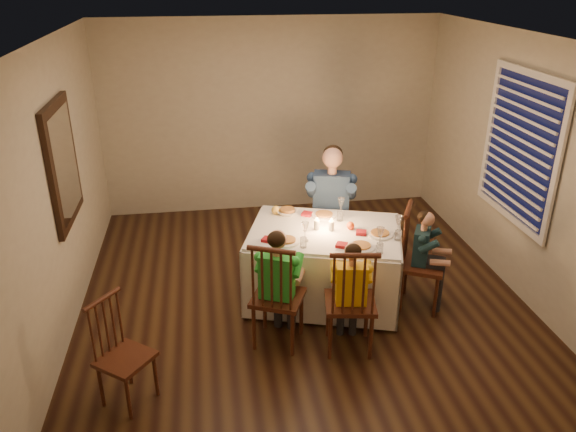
{
  "coord_description": "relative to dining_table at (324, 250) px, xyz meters",
  "views": [
    {
      "loc": [
        -0.91,
        -4.89,
        3.18
      ],
      "look_at": [
        -0.13,
        0.15,
        0.89
      ],
      "focal_mm": 35.0,
      "sensor_mm": 36.0,
      "label": 1
    }
  ],
  "objects": [
    {
      "name": "ground",
      "position": [
        -0.22,
        -0.0,
        -0.56
      ],
      "size": [
        5.0,
        5.0,
        0.0
      ],
      "primitive_type": "plane",
      "color": "black",
      "rests_on": "ground"
    },
    {
      "name": "wall_left",
      "position": [
        -2.47,
        -0.0,
        0.74
      ],
      "size": [
        0.02,
        5.0,
        2.6
      ],
      "primitive_type": "cube",
      "color": "beige",
      "rests_on": "ground"
    },
    {
      "name": "wall_right",
      "position": [
        2.03,
        -0.0,
        0.74
      ],
      "size": [
        0.02,
        5.0,
        2.6
      ],
      "primitive_type": "cube",
      "color": "beige",
      "rests_on": "ground"
    },
    {
      "name": "wall_back",
      "position": [
        -0.22,
        2.5,
        0.74
      ],
      "size": [
        4.5,
        0.02,
        2.6
      ],
      "primitive_type": "cube",
      "color": "beige",
      "rests_on": "ground"
    },
    {
      "name": "ceiling",
      "position": [
        -0.22,
        -0.0,
        2.04
      ],
      "size": [
        5.0,
        5.0,
        0.0
      ],
      "primitive_type": "plane",
      "color": "white",
      "rests_on": "wall_back"
    },
    {
      "name": "dining_table",
      "position": [
        0.0,
        0.0,
        0.0
      ],
      "size": [
        1.75,
        1.47,
        0.75
      ],
      "rotation": [
        0.0,
        0.0,
        -0.3
      ],
      "color": "white",
      "rests_on": "ground"
    },
    {
      "name": "chair_adult",
      "position": [
        0.24,
        0.77,
        -0.56
      ],
      "size": [
        0.53,
        0.52,
        1.06
      ],
      "primitive_type": null,
      "rotation": [
        0.0,
        0.0,
        -0.27
      ],
      "color": "#37140F",
      "rests_on": "ground"
    },
    {
      "name": "chair_near_left",
      "position": [
        -0.57,
        -0.67,
        -0.56
      ],
      "size": [
        0.57,
        0.56,
        1.06
      ],
      "primitive_type": null,
      "rotation": [
        0.0,
        0.0,
        2.73
      ],
      "color": "#37140F",
      "rests_on": "ground"
    },
    {
      "name": "chair_near_right",
      "position": [
        0.05,
        -0.85,
        -0.56
      ],
      "size": [
        0.5,
        0.48,
        1.06
      ],
      "primitive_type": null,
      "rotation": [
        0.0,
        0.0,
        2.98
      ],
      "color": "#37140F",
      "rests_on": "ground"
    },
    {
      "name": "chair_end",
      "position": [
        0.93,
        -0.28,
        -0.56
      ],
      "size": [
        0.57,
        0.58,
        1.06
      ],
      "primitive_type": null,
      "rotation": [
        0.0,
        0.0,
        1.1
      ],
      "color": "#37140F",
      "rests_on": "ground"
    },
    {
      "name": "chair_extra",
      "position": [
        -1.83,
        -1.25,
        -0.56
      ],
      "size": [
        0.51,
        0.51,
        0.91
      ],
      "primitive_type": null,
      "rotation": [
        0.0,
        0.0,
        0.91
      ],
      "color": "#37140F",
      "rests_on": "ground"
    },
    {
      "name": "adult",
      "position": [
        0.24,
        0.77,
        -0.56
      ],
      "size": [
        0.65,
        0.62,
        1.39
      ],
      "primitive_type": null,
      "rotation": [
        0.0,
        0.0,
        -0.27
      ],
      "color": "navy",
      "rests_on": "ground"
    },
    {
      "name": "child_green",
      "position": [
        -0.57,
        -0.67,
        -0.56
      ],
      "size": [
        0.5,
        0.49,
        1.14
      ],
      "primitive_type": null,
      "rotation": [
        0.0,
        0.0,
        2.73
      ],
      "color": "green",
      "rests_on": "ground"
    },
    {
      "name": "child_yellow",
      "position": [
        0.05,
        -0.85,
        -0.56
      ],
      "size": [
        0.4,
        0.37,
        1.06
      ],
      "primitive_type": null,
      "rotation": [
        0.0,
        0.0,
        2.98
      ],
      "color": "yellow",
      "rests_on": "ground"
    },
    {
      "name": "child_teal",
      "position": [
        0.93,
        -0.28,
        -0.56
      ],
      "size": [
        0.43,
        0.44,
        1.04
      ],
      "primitive_type": null,
      "rotation": [
        0.0,
        0.0,
        1.1
      ],
      "color": "#17313A",
      "rests_on": "ground"
    },
    {
      "name": "setting_adult",
      "position": [
        0.06,
        0.33,
        0.23
      ],
      "size": [
        0.33,
        0.33,
        0.02
      ],
      "primitive_type": "cylinder",
      "rotation": [
        0.0,
        0.0,
        -0.3
      ],
      "color": "white",
      "rests_on": "dining_table"
    },
    {
      "name": "setting_green",
      "position": [
        -0.42,
        -0.21,
        0.23
      ],
      "size": [
        0.33,
        0.33,
        0.02
      ],
      "primitive_type": "cylinder",
      "rotation": [
        0.0,
        0.0,
        -0.3
      ],
      "color": "white",
      "rests_on": "dining_table"
    },
    {
      "name": "setting_yellow",
      "position": [
        0.25,
        -0.43,
        0.23
      ],
      "size": [
        0.33,
        0.33,
        0.02
      ],
      "primitive_type": "cylinder",
      "rotation": [
        0.0,
        0.0,
        -0.3
      ],
      "color": "white",
      "rests_on": "dining_table"
    },
    {
      "name": "setting_teal",
      "position": [
        0.5,
        -0.2,
        0.23
      ],
      "size": [
        0.33,
        0.33,
        0.02
      ],
      "primitive_type": "cylinder",
      "rotation": [
        0.0,
        0.0,
        -0.3
      ],
      "color": "white",
      "rests_on": "dining_table"
    },
    {
      "name": "candle_left",
      "position": [
        -0.08,
        0.03,
        0.27
      ],
      "size": [
        0.06,
        0.06,
        0.1
      ],
      "primitive_type": "cylinder",
      "color": "white",
      "rests_on": "dining_table"
    },
    {
      "name": "candle_right",
      "position": [
        0.06,
        -0.02,
        0.27
      ],
      "size": [
        0.06,
        0.06,
        0.1
      ],
      "primitive_type": "cylinder",
      "color": "white",
      "rests_on": "dining_table"
    },
    {
      "name": "squash",
      "position": [
        -0.43,
        0.46,
        0.27
      ],
      "size": [
        0.09,
        0.09,
        0.09
      ],
      "primitive_type": "sphere",
      "color": "yellow",
      "rests_on": "dining_table"
    },
    {
      "name": "orange_fruit",
      "position": [
        0.25,
        -0.02,
        0.26
      ],
      "size": [
        0.08,
        0.08,
        0.08
      ],
      "primitive_type": "sphere",
      "color": "#FF5715",
      "rests_on": "dining_table"
    },
    {
      "name": "serving_bowl",
      "position": [
        -0.31,
        0.43,
        0.25
      ],
      "size": [
        0.26,
        0.26,
        0.05
      ],
      "primitive_type": "imported",
      "rotation": [
        0.0,
        0.0,
        -0.4
      ],
      "color": "white",
      "rests_on": "dining_table"
    },
    {
      "name": "wall_mirror",
      "position": [
        -2.43,
        0.3,
        0.94
      ],
      "size": [
        0.06,
        0.95,
        1.15
      ],
      "color": "black",
      "rests_on": "wall_left"
    },
    {
      "name": "window_blinds",
      "position": [
        1.99,
        0.1,
        0.94
      ],
      "size": [
        0.07,
        1.34,
        1.54
      ],
      "color": "black",
      "rests_on": "wall_right"
    }
  ]
}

